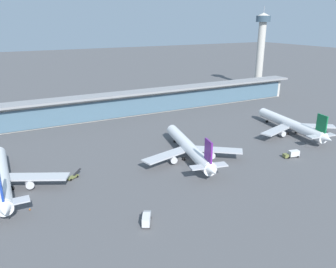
% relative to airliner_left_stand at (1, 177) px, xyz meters
% --- Properties ---
extents(ground_plane, '(1200.00, 1200.00, 0.00)m').
position_rel_airliner_left_stand_xyz_m(ground_plane, '(71.43, -7.23, -4.96)').
color(ground_plane, '#515154').
extents(airliner_left_stand, '(45.52, 59.01, 15.75)m').
position_rel_airliner_left_stand_xyz_m(airliner_left_stand, '(0.00, 0.00, 0.00)').
color(airliner_left_stand, white).
rests_on(airliner_left_stand, ground).
extents(airliner_centre_stand, '(44.59, 58.78, 15.75)m').
position_rel_airliner_left_stand_xyz_m(airliner_centre_stand, '(74.11, -6.23, 0.00)').
color(airliner_centre_stand, white).
rests_on(airliner_centre_stand, ground).
extents(airliner_right_stand, '(44.99, 59.05, 15.75)m').
position_rel_airliner_left_stand_xyz_m(airliner_right_stand, '(140.18, -1.96, 0.00)').
color(airliner_right_stand, white).
rests_on(airliner_right_stand, ground).
extents(service_truck_near_nose_grey, '(5.50, 7.51, 3.10)m').
position_rel_airliner_left_stand_xyz_m(service_truck_near_nose_grey, '(36.94, -43.20, -3.27)').
color(service_truck_near_nose_grey, gray).
rests_on(service_truck_near_nose_grey, ground).
extents(service_truck_by_tail_olive, '(6.55, 4.60, 2.70)m').
position_rel_airliner_left_stand_xyz_m(service_truck_by_tail_olive, '(24.24, -2.53, -4.15)').
color(service_truck_by_tail_olive, olive).
rests_on(service_truck_by_tail_olive, ground).
extents(service_truck_on_taxiway_olive, '(7.61, 3.71, 3.10)m').
position_rel_airliner_left_stand_xyz_m(service_truck_on_taxiway_olive, '(115.18, -26.56, -3.27)').
color(service_truck_on_taxiway_olive, olive).
rests_on(service_truck_on_taxiway_olive, ground).
extents(terminal_building, '(267.34, 12.80, 15.20)m').
position_rel_airliner_left_stand_xyz_m(terminal_building, '(71.43, 71.69, 2.91)').
color(terminal_building, beige).
rests_on(terminal_building, ground).
extents(control_tower, '(12.00, 12.00, 68.42)m').
position_rel_airliner_left_stand_xyz_m(control_tower, '(211.56, 103.37, 32.40)').
color(control_tower, beige).
rests_on(control_tower, ground).
extents(safety_cone_alpha, '(0.62, 0.62, 0.70)m').
position_rel_airliner_left_stand_xyz_m(safety_cone_alpha, '(6.78, -18.80, -4.64)').
color(safety_cone_alpha, orange).
rests_on(safety_cone_alpha, ground).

